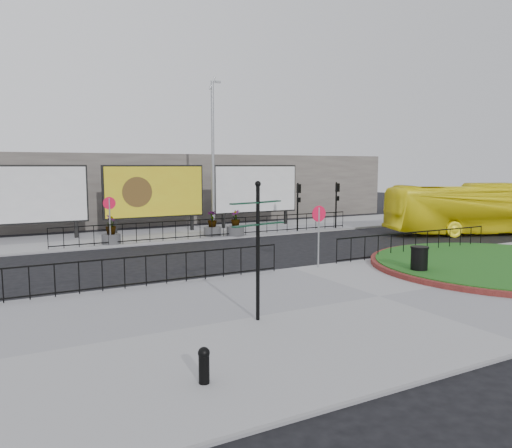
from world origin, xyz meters
TOP-DOWN VIEW (x-y plane):
  - ground at (0.00, 0.00)m, footprint 90.00×90.00m
  - pavement_near at (0.00, -5.00)m, footprint 30.00×10.00m
  - pavement_far at (0.00, 12.00)m, footprint 44.00×6.00m
  - brick_edge at (7.50, -4.00)m, footprint 10.40×10.40m
  - grass_lawn at (7.50, -4.00)m, footprint 10.00×10.00m
  - railing_near_left at (-6.00, -0.30)m, footprint 10.00×0.10m
  - railing_near_right at (6.50, -0.30)m, footprint 9.00×0.10m
  - railing_far at (1.00, 9.30)m, footprint 18.00×0.10m
  - speed_sign_far at (-5.00, 9.40)m, footprint 0.64×0.07m
  - speed_sign_near at (1.00, -0.40)m, footprint 0.64×0.07m
  - billboard_left at (-8.50, 12.97)m, footprint 6.20×0.31m
  - billboard_mid at (-1.50, 12.97)m, footprint 6.20×0.31m
  - billboard_right at (5.50, 12.97)m, footprint 6.20×0.31m
  - lamp_post at (1.51, 11.00)m, footprint 0.74×0.18m
  - signal_pole_a at (6.50, 9.34)m, footprint 0.22×0.26m
  - signal_pole_b at (9.50, 9.34)m, footprint 0.22×0.26m
  - building_backdrop at (0.00, 22.00)m, footprint 40.00×10.00m
  - fingerpost_sign at (-4.48, -5.27)m, footprint 1.70×0.67m
  - bollard at (-7.23, -8.16)m, footprint 0.23×0.23m
  - litter_bin at (3.36, -3.46)m, footprint 0.66×0.66m
  - bus at (15.78, 3.58)m, footprint 11.36×6.38m
  - planter_a at (-4.89, 9.71)m, footprint 0.97×0.97m
  - planter_b at (0.94, 9.92)m, footprint 1.00×1.00m
  - planter_c at (2.20, 9.44)m, footprint 1.04×1.04m

SIDE VIEW (x-z plane):
  - ground at x=0.00m, z-range 0.00..0.00m
  - pavement_near at x=0.00m, z-range 0.00..0.12m
  - pavement_far at x=0.00m, z-range 0.00..0.12m
  - brick_edge at x=7.50m, z-range 0.12..0.30m
  - grass_lawn at x=7.50m, z-range 0.12..0.34m
  - bollard at x=-7.23m, z-range 0.15..0.85m
  - planter_c at x=2.20m, z-range -0.12..1.37m
  - planter_b at x=0.94m, z-range -0.10..1.36m
  - litter_bin at x=3.36m, z-range 0.12..1.21m
  - railing_near_left at x=-6.00m, z-range 0.12..1.22m
  - railing_near_right at x=6.50m, z-range 0.12..1.22m
  - railing_far at x=1.00m, z-range 0.12..1.22m
  - planter_a at x=-4.89m, z-range -0.08..1.43m
  - bus at x=15.78m, z-range 0.00..3.11m
  - speed_sign_far at x=-5.00m, z-range 0.68..3.15m
  - speed_sign_near at x=1.00m, z-range 0.68..3.15m
  - signal_pole_a at x=6.50m, z-range 0.60..3.60m
  - signal_pole_b at x=9.50m, z-range 0.60..3.60m
  - fingerpost_sign at x=-4.48m, z-range 0.50..4.15m
  - building_backdrop at x=0.00m, z-range 0.00..5.00m
  - billboard_left at x=-8.50m, z-range 0.55..4.65m
  - billboard_mid at x=-1.50m, z-range 0.55..4.65m
  - billboard_right at x=5.50m, z-range 0.55..4.65m
  - lamp_post at x=1.51m, z-range 0.21..9.44m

